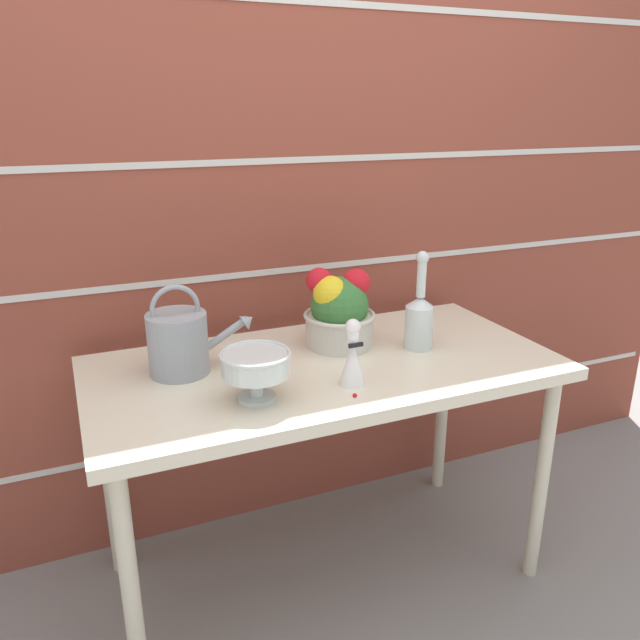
{
  "coord_description": "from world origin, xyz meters",
  "views": [
    {
      "loc": [
        -0.66,
        -1.53,
        1.45
      ],
      "look_at": [
        0.0,
        0.03,
        0.86
      ],
      "focal_mm": 35.0,
      "sensor_mm": 36.0,
      "label": 1
    }
  ],
  "objects_px": {
    "watering_can": "(179,342)",
    "glass_decanter": "(419,317)",
    "flower_planter": "(339,311)",
    "figurine_vase": "(352,358)",
    "crystal_pedestal_bowl": "(256,366)"
  },
  "relations": [
    {
      "from": "watering_can",
      "to": "flower_planter",
      "type": "xyz_separation_m",
      "value": [
        0.49,
        0.02,
        0.02
      ]
    },
    {
      "from": "flower_planter",
      "to": "figurine_vase",
      "type": "relative_size",
      "value": 1.34
    },
    {
      "from": "crystal_pedestal_bowl",
      "to": "glass_decanter",
      "type": "xyz_separation_m",
      "value": [
        0.56,
        0.15,
        0.0
      ]
    },
    {
      "from": "glass_decanter",
      "to": "figurine_vase",
      "type": "xyz_separation_m",
      "value": [
        -0.3,
        -0.16,
        -0.02
      ]
    },
    {
      "from": "watering_can",
      "to": "glass_decanter",
      "type": "xyz_separation_m",
      "value": [
        0.71,
        -0.1,
        0.01
      ]
    },
    {
      "from": "flower_planter",
      "to": "figurine_vase",
      "type": "height_order",
      "value": "flower_planter"
    },
    {
      "from": "figurine_vase",
      "to": "flower_planter",
      "type": "bearing_deg",
      "value": 72.66
    },
    {
      "from": "glass_decanter",
      "to": "flower_planter",
      "type": "bearing_deg",
      "value": 151.67
    },
    {
      "from": "crystal_pedestal_bowl",
      "to": "figurine_vase",
      "type": "relative_size",
      "value": 0.98
    },
    {
      "from": "flower_planter",
      "to": "figurine_vase",
      "type": "distance_m",
      "value": 0.29
    },
    {
      "from": "glass_decanter",
      "to": "watering_can",
      "type": "bearing_deg",
      "value": 172.16
    },
    {
      "from": "flower_planter",
      "to": "glass_decanter",
      "type": "xyz_separation_m",
      "value": [
        0.22,
        -0.12,
        -0.01
      ]
    },
    {
      "from": "watering_can",
      "to": "glass_decanter",
      "type": "relative_size",
      "value": 1.02
    },
    {
      "from": "glass_decanter",
      "to": "crystal_pedestal_bowl",
      "type": "bearing_deg",
      "value": -165.21
    },
    {
      "from": "watering_can",
      "to": "glass_decanter",
      "type": "bearing_deg",
      "value": -7.84
    }
  ]
}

